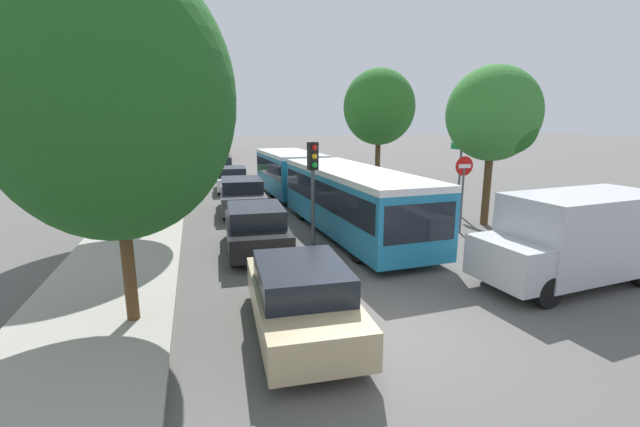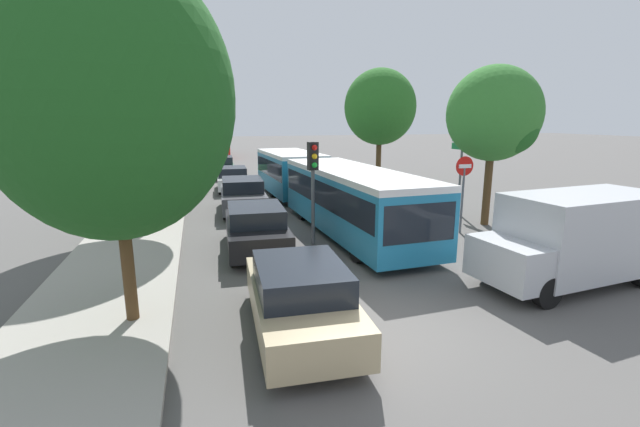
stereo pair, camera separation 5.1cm
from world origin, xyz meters
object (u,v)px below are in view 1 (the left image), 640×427
object	(u,v)px
tree_left_near	(111,97)
tree_left_far	(168,106)
no_entry_sign	(463,182)
direction_sign_post	(461,156)
city_bus_rear	(212,143)
articulated_bus	(320,184)
tree_right_mid	(379,107)
tree_left_mid	(140,90)
queued_car_graphite	(242,195)
queued_car_tan	(301,297)
white_van	(577,236)
queued_car_green	(220,167)
queued_car_red	(216,161)
tree_right_near	(495,116)
traffic_light	(313,170)
queued_car_black	(256,228)
queued_car_white	(232,179)

from	to	relation	value
tree_left_near	tree_left_far	size ratio (longest dim) A/B	0.96
no_entry_sign	direction_sign_post	size ratio (longest dim) A/B	0.78
city_bus_rear	tree_left_near	xyz separation A→B (m)	(-3.23, -41.67, 3.07)
articulated_bus	tree_right_mid	distance (m)	11.18
tree_left_mid	no_entry_sign	bearing A→B (deg)	-16.31
queued_car_graphite	direction_sign_post	xyz separation A→B (m)	(9.15, -2.96, 1.78)
queued_car_tan	tree_left_near	xyz separation A→B (m)	(-3.21, 1.24, 3.77)
white_van	tree_right_mid	xyz separation A→B (m)	(2.39, 17.93, 3.63)
tree_right_mid	queued_car_green	bearing A→B (deg)	151.11
queued_car_red	direction_sign_post	bearing A→B (deg)	-153.20
tree_left_near	tree_right_mid	distance (m)	21.61
no_entry_sign	tree_right_near	world-z (taller)	tree_right_near
articulated_bus	traffic_light	xyz separation A→B (m)	(-1.48, -4.25, 1.12)
queued_car_black	direction_sign_post	world-z (taller)	direction_sign_post
traffic_light	no_entry_sign	size ratio (longest dim) A/B	1.21
traffic_light	tree_left_near	size ratio (longest dim) A/B	0.48
traffic_light	tree_left_mid	distance (m)	6.72
queued_car_white	queued_car_black	bearing A→B (deg)	-178.51
queued_car_green	no_entry_sign	distance (m)	19.86
queued_car_tan	no_entry_sign	size ratio (longest dim) A/B	1.51
city_bus_rear	direction_sign_post	size ratio (longest dim) A/B	3.23
traffic_light	tree_right_mid	bearing A→B (deg)	141.75
queued_car_graphite	tree_left_far	distance (m)	7.79
queued_car_tan	tree_left_near	world-z (taller)	tree_left_near
city_bus_rear	traffic_light	size ratio (longest dim) A/B	3.42
queued_car_green	direction_sign_post	distance (m)	18.16
tree_left_near	queued_car_tan	bearing A→B (deg)	-21.18
tree_left_near	tree_left_far	world-z (taller)	tree_left_far
queued_car_black	no_entry_sign	bearing A→B (deg)	-86.27
queued_car_red	tree_right_mid	world-z (taller)	tree_right_mid
tree_left_far	queued_car_white	bearing A→B (deg)	5.05
articulated_bus	tree_right_near	xyz separation A→B (m)	(5.86, -3.57, 2.84)
tree_left_mid	tree_left_far	xyz separation A→B (m)	(0.44, 8.51, -0.29)
no_entry_sign	tree_left_mid	xyz separation A→B (m)	(-10.96, 3.21, 3.23)
tree_left_mid	queued_car_tan	bearing A→B (deg)	-68.52
queued_car_white	tree_left_near	world-z (taller)	tree_left_near
tree_right_mid	tree_left_near	bearing A→B (deg)	-126.70
no_entry_sign	queued_car_graphite	bearing A→B (deg)	-128.54
queued_car_graphite	queued_car_red	world-z (taller)	queued_car_graphite
city_bus_rear	direction_sign_post	world-z (taller)	direction_sign_post
tree_left_far	city_bus_rear	bearing A→B (deg)	83.05
tree_left_mid	queued_car_black	bearing A→B (deg)	-44.51
queued_car_red	tree_left_near	distance (m)	28.76
queued_car_green	direction_sign_post	bearing A→B (deg)	-145.85
queued_car_white	tree_left_far	bearing A→B (deg)	97.65
queued_car_green	tree_left_near	bearing A→B (deg)	175.12
queued_car_graphite	city_bus_rear	bearing A→B (deg)	2.71
white_van	tree_left_far	distance (m)	20.09
tree_right_near	tree_left_near	bearing A→B (deg)	-156.94
city_bus_rear	queued_car_red	bearing A→B (deg)	177.53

